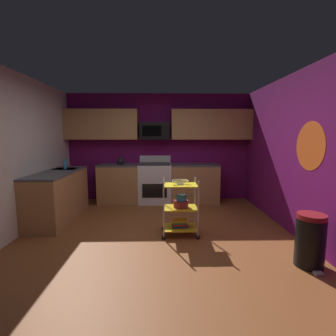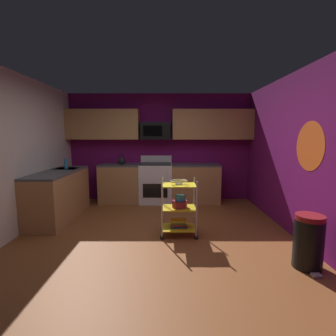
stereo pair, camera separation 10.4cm
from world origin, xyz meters
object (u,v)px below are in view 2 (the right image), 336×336
at_px(kettle, 123,161).
at_px(rolling_cart, 180,208).
at_px(fruit_bowl, 180,182).
at_px(oven_range, 157,182).
at_px(book_stack, 179,223).
at_px(dish_soap_bottle, 67,164).
at_px(microwave, 157,131).
at_px(mixing_bowl_small, 181,198).
at_px(trash_can, 309,242).
at_px(mixing_bowl_large, 180,204).

bearing_deg(kettle, rolling_cart, -57.60).
xyz_separation_m(rolling_cart, fruit_bowl, (-0.00, 0.00, 0.42)).
bearing_deg(fruit_bowl, rolling_cart, -14.04).
height_order(oven_range, book_stack, oven_range).
relative_size(kettle, dish_soap_bottle, 1.32).
distance_m(microwave, book_stack, 2.63).
bearing_deg(kettle, mixing_bowl_small, -57.37).
bearing_deg(trash_can, rolling_cart, 146.93).
height_order(microwave, book_stack, microwave).
distance_m(dish_soap_bottle, trash_can, 4.42).
bearing_deg(book_stack, mixing_bowl_large, -0.00).
height_order(mixing_bowl_large, mixing_bowl_small, mixing_bowl_small).
relative_size(mixing_bowl_large, dish_soap_bottle, 1.26).
distance_m(oven_range, trash_can, 3.60).
distance_m(mixing_bowl_small, trash_can, 1.82).
bearing_deg(kettle, mixing_bowl_large, -57.33).
bearing_deg(oven_range, trash_can, -56.38).
bearing_deg(microwave, trash_can, -57.27).
distance_m(book_stack, trash_can, 1.83).
relative_size(microwave, book_stack, 2.63).
distance_m(microwave, mixing_bowl_small, 2.43).
xyz_separation_m(rolling_cart, book_stack, (0.00, 0.00, -0.26)).
bearing_deg(microwave, dish_soap_bottle, -152.64).
xyz_separation_m(oven_range, kettle, (-0.80, -0.00, 0.52)).
bearing_deg(kettle, book_stack, -57.60).
xyz_separation_m(book_stack, kettle, (-1.27, 2.00, 0.80)).
xyz_separation_m(fruit_bowl, trash_can, (1.53, -0.99, -0.55)).
xyz_separation_m(microwave, dish_soap_bottle, (-1.79, -0.93, -0.68)).
distance_m(microwave, dish_soap_bottle, 2.13).
relative_size(microwave, trash_can, 1.06).
bearing_deg(fruit_bowl, book_stack, 26.57).
distance_m(book_stack, kettle, 2.50).
xyz_separation_m(rolling_cart, kettle, (-1.27, 2.00, 0.54)).
bearing_deg(book_stack, kettle, 122.40).
bearing_deg(trash_can, fruit_bowl, 146.93).
height_order(mixing_bowl_small, trash_can, trash_can).
height_order(oven_range, mixing_bowl_large, oven_range).
xyz_separation_m(mixing_bowl_large, trash_can, (1.51, -0.99, -0.19)).
relative_size(book_stack, dish_soap_bottle, 1.33).
bearing_deg(book_stack, rolling_cart, -90.00).
bearing_deg(dish_soap_bottle, mixing_bowl_large, -27.46).
xyz_separation_m(oven_range, microwave, (-0.00, 0.10, 1.22)).
xyz_separation_m(oven_range, dish_soap_bottle, (-1.79, -0.82, 0.54)).
bearing_deg(rolling_cart, dish_soap_bottle, 152.41).
xyz_separation_m(rolling_cart, trash_can, (1.53, -0.99, -0.12)).
bearing_deg(oven_range, rolling_cart, -76.94).
xyz_separation_m(microwave, trash_can, (1.99, -3.10, -1.37)).
distance_m(fruit_bowl, book_stack, 0.68).
distance_m(microwave, fruit_bowl, 2.31).
distance_m(fruit_bowl, mixing_bowl_small, 0.26).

